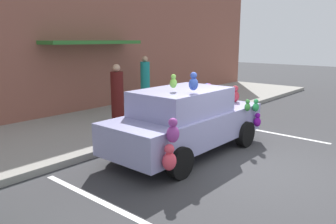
{
  "coord_description": "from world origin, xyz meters",
  "views": [
    {
      "loc": [
        -6.11,
        -2.96,
        2.64
      ],
      "look_at": [
        -0.05,
        2.24,
        0.9
      ],
      "focal_mm": 35.63,
      "sensor_mm": 36.0,
      "label": 1
    }
  ],
  "objects_px": {
    "plush_covered_car": "(187,120)",
    "teddy_bear_on_sidewalk": "(180,106)",
    "pedestrian_walking_past": "(145,82)",
    "pedestrian_by_lamp": "(117,96)"
  },
  "relations": [
    {
      "from": "plush_covered_car",
      "to": "pedestrian_by_lamp",
      "type": "relative_size",
      "value": 2.39
    },
    {
      "from": "pedestrian_by_lamp",
      "to": "pedestrian_walking_past",
      "type": "bearing_deg",
      "value": 26.77
    },
    {
      "from": "teddy_bear_on_sidewalk",
      "to": "pedestrian_walking_past",
      "type": "height_order",
      "value": "pedestrian_walking_past"
    },
    {
      "from": "plush_covered_car",
      "to": "pedestrian_walking_past",
      "type": "relative_size",
      "value": 2.25
    },
    {
      "from": "plush_covered_car",
      "to": "teddy_bear_on_sidewalk",
      "type": "relative_size",
      "value": 7.61
    },
    {
      "from": "teddy_bear_on_sidewalk",
      "to": "pedestrian_by_lamp",
      "type": "xyz_separation_m",
      "value": [
        -2.1,
        0.76,
        0.56
      ]
    },
    {
      "from": "plush_covered_car",
      "to": "pedestrian_walking_past",
      "type": "distance_m",
      "value": 5.36
    },
    {
      "from": "plush_covered_car",
      "to": "teddy_bear_on_sidewalk",
      "type": "bearing_deg",
      "value": 41.26
    },
    {
      "from": "teddy_bear_on_sidewalk",
      "to": "pedestrian_walking_past",
      "type": "relative_size",
      "value": 0.3
    },
    {
      "from": "pedestrian_by_lamp",
      "to": "plush_covered_car",
      "type": "bearing_deg",
      "value": -100.66
    }
  ]
}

